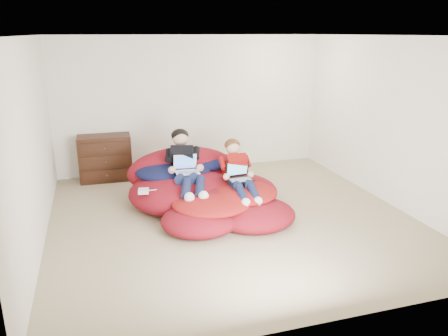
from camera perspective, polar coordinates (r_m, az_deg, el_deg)
room_shell at (r=6.20m, az=1.02°, el=-4.65°), size 5.10×5.10×2.77m
dresser at (r=8.02m, az=-15.24°, el=1.27°), size 0.92×0.52×0.81m
beanbag_pile at (r=6.57m, az=-2.74°, el=-2.97°), size 2.26×2.34×0.87m
cream_pillow at (r=7.09m, az=-8.12°, el=1.42°), size 0.40×0.26×0.26m
older_boy at (r=6.50m, az=-5.13°, el=0.87°), size 0.46×1.25×0.79m
younger_boy at (r=6.35m, az=1.81°, el=-0.16°), size 0.31×1.06×0.73m
laptop_white at (r=6.43m, az=-4.93°, el=0.07°), size 0.35×0.33×0.25m
laptop_black at (r=6.31m, az=1.97°, el=-0.86°), size 0.37×0.32×0.26m
power_adapter at (r=6.20m, az=-10.46°, el=-2.98°), size 0.16×0.16×0.05m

